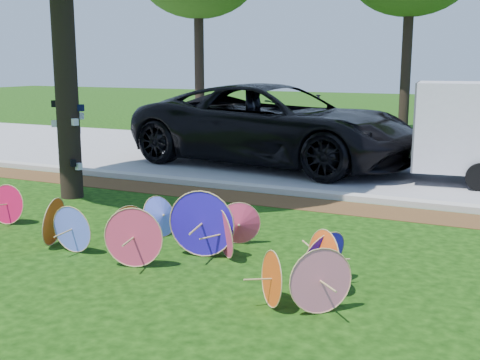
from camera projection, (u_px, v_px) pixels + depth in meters
name	position (u px, v px, depth m)	size (l,w,h in m)	color
ground	(139.00, 273.00, 7.72)	(90.00, 90.00, 0.00)	black
mulch_strip	(271.00, 200.00, 11.71)	(90.00, 1.00, 0.01)	#472D16
curb	(284.00, 191.00, 12.32)	(90.00, 0.30, 0.12)	#B7B5AD
street	(340.00, 163.00, 16.02)	(90.00, 8.00, 0.01)	gray
parasol_pile	(185.00, 234.00, 8.11)	(6.47, 2.41, 0.95)	#6074FF
black_van	(275.00, 125.00, 15.57)	(3.47, 7.52, 2.09)	black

